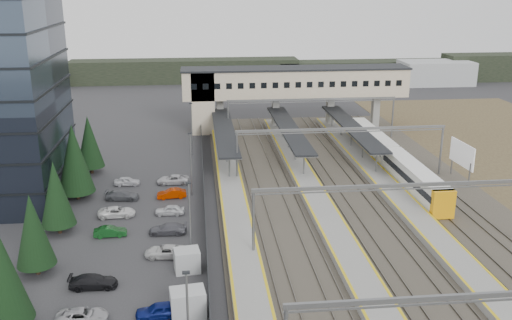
{
  "coord_description": "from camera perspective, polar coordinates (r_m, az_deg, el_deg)",
  "views": [
    {
      "loc": [
        -6.93,
        -57.7,
        25.67
      ],
      "look_at": [
        0.23,
        11.04,
        4.0
      ],
      "focal_mm": 40.0,
      "sensor_mm": 36.0,
      "label": 1
    }
  ],
  "objects": [
    {
      "name": "canopies",
      "position": [
        88.55,
        3.29,
        3.16
      ],
      "size": [
        23.1,
        30.0,
        3.28
      ],
      "color": "black",
      "rests_on": "ground"
    },
    {
      "name": "treeline_far",
      "position": [
        154.77,
        5.64,
        8.89
      ],
      "size": [
        170.0,
        19.0,
        7.0
      ],
      "color": "black",
      "rests_on": "ground"
    },
    {
      "name": "relay_cabin_near",
      "position": [
        47.2,
        -6.82,
        -14.03
      ],
      "size": [
        2.98,
        2.34,
        2.29
      ],
      "color": "#A3A6A8",
      "rests_on": "ground"
    },
    {
      "name": "lampposts",
      "position": [
        62.7,
        -6.58,
        -2.6
      ],
      "size": [
        0.5,
        53.25,
        8.07
      ],
      "color": "slate",
      "rests_on": "ground"
    },
    {
      "name": "conifer_row",
      "position": [
        59.66,
        -20.22,
        -4.16
      ],
      "size": [
        4.42,
        49.82,
        9.5
      ],
      "color": "black",
      "rests_on": "ground"
    },
    {
      "name": "fence",
      "position": [
        67.38,
        -5.18,
        -4.14
      ],
      "size": [
        0.08,
        90.0,
        2.0
      ],
      "color": "#26282B",
      "rests_on": "ground"
    },
    {
      "name": "footbridge",
      "position": [
        102.31,
        2.39,
        7.41
      ],
      "size": [
        40.4,
        6.4,
        11.2
      ],
      "color": "#BDAE91",
      "rests_on": "ground"
    },
    {
      "name": "gantries",
      "position": [
        66.55,
        10.86,
        -0.11
      ],
      "size": [
        28.4,
        62.28,
        7.17
      ],
      "color": "slate",
      "rests_on": "ground"
    },
    {
      "name": "ground",
      "position": [
        63.53,
        0.83,
        -6.43
      ],
      "size": [
        220.0,
        220.0,
        0.0
      ],
      "primitive_type": "plane",
      "color": "#2B2B2D",
      "rests_on": "ground"
    },
    {
      "name": "relay_cabin_far",
      "position": [
        53.83,
        -6.9,
        -9.94
      ],
      "size": [
        2.54,
        2.21,
        2.11
      ],
      "color": "#A3A6A8",
      "rests_on": "ground"
    },
    {
      "name": "billboard",
      "position": [
        80.44,
        19.9,
        0.45
      ],
      "size": [
        0.43,
        6.29,
        5.4
      ],
      "color": "slate",
      "rests_on": "ground"
    },
    {
      "name": "car_park",
      "position": [
        57.47,
        -11.94,
        -8.88
      ],
      "size": [
        10.28,
        44.41,
        1.28
      ],
      "color": "silver",
      "rests_on": "ground"
    },
    {
      "name": "train",
      "position": [
        82.46,
        13.39,
        0.14
      ],
      "size": [
        2.6,
        36.13,
        3.27
      ],
      "color": "white",
      "rests_on": "ground"
    },
    {
      "name": "rail_corridor",
      "position": [
        69.57,
        8.02,
        -4.17
      ],
      "size": [
        34.0,
        90.0,
        0.92
      ],
      "color": "#3C392E",
      "rests_on": "ground"
    }
  ]
}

